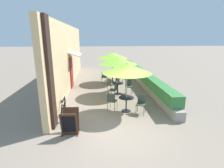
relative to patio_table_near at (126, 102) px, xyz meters
name	(u,v)px	position (x,y,z in m)	size (l,w,h in m)	color
ground_plane	(116,131)	(-0.70, -1.75, -0.49)	(120.00, 120.00, 0.00)	gray
cafe_facade_wall	(69,56)	(-3.24, 5.07, 1.60)	(0.98, 13.91, 4.20)	#D6B784
planter_hedge	(141,76)	(2.05, 5.10, 0.05)	(0.60, 12.91, 1.01)	gray
patio_table_near	(126,102)	(0.00, 0.00, 0.00)	(0.71, 0.71, 0.71)	black
patio_umbrella_near	(127,68)	(0.00, 0.00, 1.59)	(2.23, 2.23, 2.34)	#B7B7BC
cafe_chair_near_left	(112,100)	(-0.66, 0.23, 0.03)	(0.53, 0.53, 0.87)	#384238
cafe_chair_near_right	(141,102)	(0.66, -0.23, 0.03)	(0.53, 0.53, 0.87)	#384238
coffee_cup_near	(127,97)	(0.00, -0.09, 0.26)	(0.07, 0.07, 0.09)	teal
patio_table_mid	(118,86)	(-0.07, 2.65, 0.00)	(0.71, 0.71, 0.71)	black
patio_umbrella_mid	(118,61)	(-0.07, 2.65, 1.59)	(2.23, 2.23, 2.34)	#B7B7BC
cafe_chair_mid_left	(114,89)	(-0.36, 2.01, 0.03)	(0.55, 0.55, 0.87)	#384238
cafe_chair_mid_right	(129,85)	(0.62, 2.72, 0.03)	(0.40, 0.40, 0.87)	#384238
cafe_chair_mid_back	(110,84)	(-0.48, 3.22, 0.03)	(0.54, 0.54, 0.87)	#384238
coffee_cup_mid	(117,82)	(-0.13, 2.77, 0.26)	(0.07, 0.07, 0.09)	white
patio_table_far	(113,76)	(-0.12, 5.58, 0.00)	(0.71, 0.71, 0.71)	black
patio_umbrella_far	(113,55)	(-0.12, 5.58, 1.59)	(2.23, 2.23, 2.34)	#B7B7BC
cafe_chair_far_left	(104,76)	(-0.79, 5.37, 0.03)	(0.47, 0.47, 0.87)	#384238
cafe_chair_far_right	(120,77)	(0.39, 5.10, 0.03)	(0.56, 0.56, 0.87)	#384238
seated_patron_far_right	(119,75)	(0.31, 5.03, 0.20)	(0.51, 0.50, 1.25)	#23232D
cafe_chair_far_back	(114,74)	(0.03, 6.26, 0.03)	(0.51, 0.51, 0.87)	#384238
bicycle_leaning	(64,107)	(-2.90, -0.06, -0.13)	(0.22, 1.76, 0.77)	black
menu_board	(70,122)	(-2.37, -1.75, -0.04)	(0.64, 0.66, 0.92)	#422819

